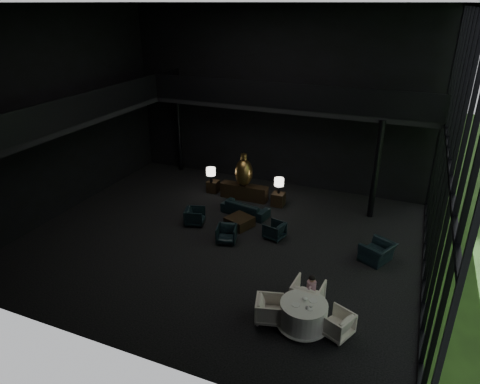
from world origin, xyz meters
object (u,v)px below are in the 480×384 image
at_px(bronze_urn, 244,172).
at_px(dining_chair_east, 337,323).
at_px(side_table_right, 278,199).
at_px(table_lamp_right, 279,183).
at_px(lounge_armchair_south, 227,234).
at_px(lounge_armchair_east, 274,230).
at_px(lounge_armchair_west, 195,216).
at_px(dining_chair_north, 308,291).
at_px(dining_table, 303,316).
at_px(child, 312,284).
at_px(side_table_left, 213,186).
at_px(coffee_table, 240,222).
at_px(console, 244,192).
at_px(table_lamp_left, 211,172).
at_px(window_armchair, 378,250).
at_px(dining_chair_west, 270,309).
at_px(sofa, 245,206).

xyz_separation_m(bronze_urn, dining_chair_east, (5.42, -6.87, -0.92)).
distance_m(side_table_right, table_lamp_right, 0.77).
distance_m(lounge_armchair_south, dining_chair_east, 5.62).
xyz_separation_m(lounge_armchair_east, dining_chair_east, (3.09, -4.16, 0.05)).
bearing_deg(lounge_armchair_west, dining_chair_north, -136.56).
xyz_separation_m(dining_table, child, (-0.03, 0.92, 0.40)).
distance_m(side_table_left, coffee_table, 3.54).
height_order(side_table_left, dining_chair_north, dining_chair_north).
relative_size(console, coffee_table, 2.36).
distance_m(lounge_armchair_west, dining_table, 6.74).
distance_m(table_lamp_left, side_table_right, 3.29).
distance_m(lounge_armchair_east, dining_chair_north, 3.90).
xyz_separation_m(side_table_right, child, (2.91, -5.97, 0.45)).
bearing_deg(console, table_lamp_right, -1.34).
bearing_deg(side_table_right, table_lamp_right, 90.00).
xyz_separation_m(table_lamp_right, lounge_armchair_east, (0.73, -2.73, -0.74)).
height_order(window_armchair, dining_chair_west, window_armchair).
bearing_deg(dining_chair_west, side_table_right, 0.76).
distance_m(bronze_urn, lounge_armchair_south, 3.87).
relative_size(sofa, dining_chair_west, 2.48).
height_order(bronze_urn, lounge_armchair_south, bronze_urn).
bearing_deg(lounge_armchair_south, dining_chair_east, -49.33).
bearing_deg(table_lamp_right, dining_chair_north, -64.82).
bearing_deg(dining_table, lounge_armchair_south, 138.91).
distance_m(console, dining_chair_east, 8.79).
relative_size(table_lamp_left, sofa, 0.37).
bearing_deg(sofa, coffee_table, 109.76).
height_order(sofa, window_armchair, window_armchair).
relative_size(side_table_left, dining_table, 0.37).
height_order(bronze_urn, table_lamp_right, bronze_urn).
relative_size(console, table_lamp_left, 3.03).
bearing_deg(child, dining_chair_east, 135.69).
xyz_separation_m(table_lamp_left, sofa, (2.22, -1.36, -0.67)).
relative_size(lounge_armchair_east, dining_chair_east, 0.86).
height_order(table_lamp_left, dining_chair_north, table_lamp_left).
bearing_deg(table_lamp_right, dining_chair_east, -60.97).
distance_m(console, bronze_urn, 0.95).
distance_m(table_lamp_right, sofa, 1.81).
xyz_separation_m(dining_table, dining_chair_east, (0.89, 0.02, 0.04)).
bearing_deg(side_table_left, coffee_table, -47.27).
bearing_deg(dining_chair_west, dining_table, -98.08).
bearing_deg(lounge_armchair_east, table_lamp_left, -112.01).
height_order(lounge_armchair_west, dining_chair_west, dining_chair_west).
height_order(bronze_urn, dining_chair_west, bronze_urn).
relative_size(console, lounge_armchair_south, 3.21).
bearing_deg(lounge_armchair_east, bronze_urn, -126.56).
relative_size(console, dining_table, 1.46).
bearing_deg(lounge_armchair_south, dining_chair_north, -47.33).
distance_m(table_lamp_left, lounge_armchair_east, 4.84).
bearing_deg(sofa, console, -56.16).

